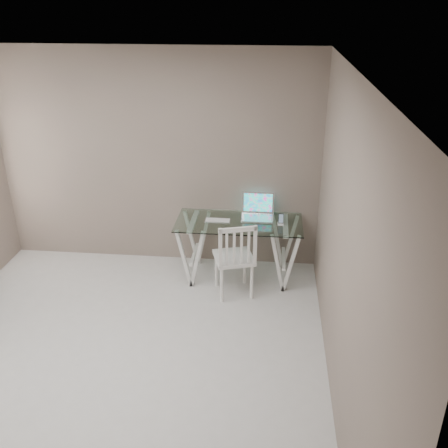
# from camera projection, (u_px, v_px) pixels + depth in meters

# --- Properties ---
(room) EXTENTS (4.50, 4.52, 2.71)m
(room) POSITION_uv_depth(u_px,v_px,m) (86.00, 200.00, 3.98)
(room) COLOR #BCB9B4
(room) RESTS_ON ground
(desk) EXTENTS (1.50, 0.70, 0.75)m
(desk) POSITION_uv_depth(u_px,v_px,m) (239.00, 249.00, 6.08)
(desk) COLOR silver
(desk) RESTS_ON ground
(chair) EXTENTS (0.53, 0.53, 0.94)m
(chair) POSITION_uv_depth(u_px,v_px,m) (235.00, 256.00, 5.63)
(chair) COLOR silver
(chair) RESTS_ON ground
(laptop) EXTENTS (0.39, 0.33, 0.27)m
(laptop) POSITION_uv_depth(u_px,v_px,m) (258.00, 211.00, 6.06)
(laptop) COLOR silver
(laptop) RESTS_ON desk
(keyboard) EXTENTS (0.31, 0.13, 0.01)m
(keyboard) POSITION_uv_depth(u_px,v_px,m) (218.00, 220.00, 5.96)
(keyboard) COLOR silver
(keyboard) RESTS_ON desk
(mouse) EXTENTS (0.10, 0.06, 0.03)m
(mouse) POSITION_uv_depth(u_px,v_px,m) (230.00, 230.00, 5.70)
(mouse) COLOR white
(mouse) RESTS_ON desk
(phone_dock) EXTENTS (0.07, 0.07, 0.13)m
(phone_dock) POSITION_uv_depth(u_px,v_px,m) (281.00, 222.00, 5.85)
(phone_dock) COLOR white
(phone_dock) RESTS_ON desk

